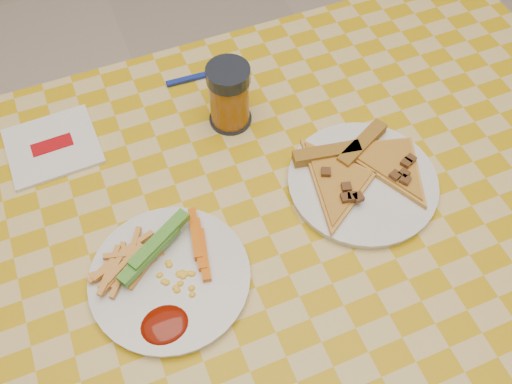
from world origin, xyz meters
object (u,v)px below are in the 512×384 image
plate_left (170,279)px  plate_right (362,183)px  drink_glass (229,96)px  table (269,258)px

plate_left → plate_right: size_ratio=0.97×
drink_glass → plate_left: bearing=-126.8°
table → plate_right: bearing=9.3°
plate_right → table: bearing=-170.7°
plate_left → plate_right: (0.33, 0.04, 0.00)m
table → drink_glass: 0.27m
table → plate_right: size_ratio=5.58×
table → plate_left: plate_left is taller
table → plate_left: bearing=-174.9°
plate_left → plate_right: same height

